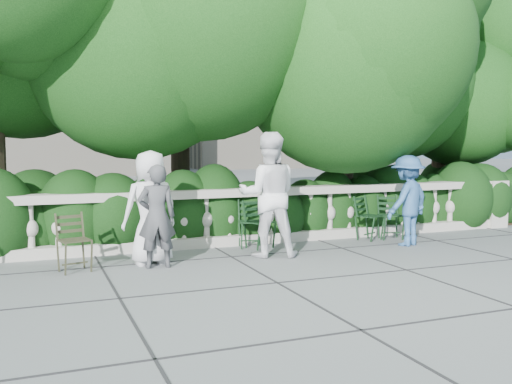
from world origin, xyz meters
name	(u,v)px	position (x,y,z in m)	size (l,w,h in m)	color
ground	(281,265)	(0.00, 0.00, 0.00)	(90.00, 90.00, 0.00)	#595D61
balustrade	(239,217)	(0.00, 1.80, 0.49)	(12.00, 0.44, 1.00)	#9E998E
shrub_hedge	(219,234)	(0.00, 3.00, 0.00)	(15.00, 2.60, 1.70)	black
tree_canopy	(247,34)	(0.69, 3.19, 3.96)	(15.04, 6.52, 6.78)	#3F3023
chair_c	(252,249)	(0.05, 1.32, 0.00)	(0.44, 0.48, 0.84)	black
chair_d	(265,249)	(0.26, 1.21, 0.00)	(0.44, 0.48, 0.84)	black
chair_e	(393,240)	(2.79, 1.14, 0.00)	(0.44, 0.48, 0.84)	black
chair_f	(376,241)	(2.46, 1.21, 0.00)	(0.44, 0.48, 0.84)	black
chair_weathered	(79,274)	(-2.84, 0.49, 0.00)	(0.44, 0.48, 0.84)	black
person_businessman	(151,208)	(-1.78, 0.75, 0.85)	(0.83, 0.54, 1.69)	silver
person_woman_grey	(157,216)	(-1.74, 0.47, 0.75)	(0.55, 0.36, 1.50)	#404145
person_casual_man	(268,195)	(0.07, 0.66, 0.98)	(0.96, 0.75, 1.97)	white
person_older_blue	(407,200)	(2.72, 0.64, 0.79)	(1.02, 0.59, 1.58)	#2E588B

